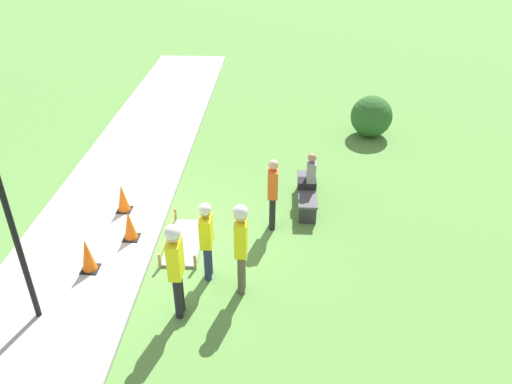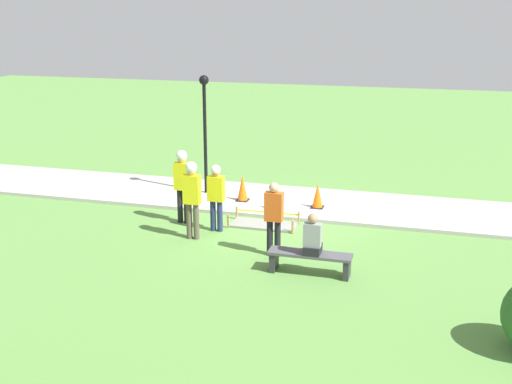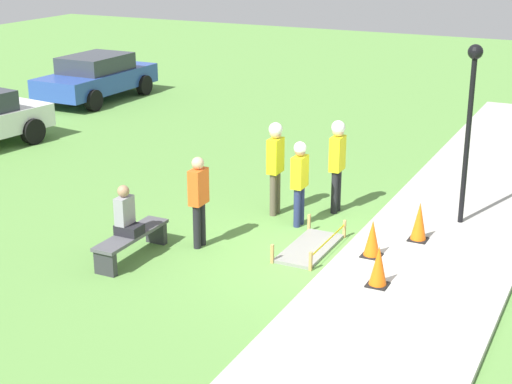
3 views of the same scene
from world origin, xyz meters
name	(u,v)px [view 2 (image 2 of 3)]	position (x,y,z in m)	size (l,w,h in m)	color
ground_plane	(277,219)	(0.00, 0.00, 0.00)	(60.00, 60.00, 0.00)	#5B8E42
sidewalk	(289,202)	(0.00, -1.49, 0.05)	(28.00, 2.97, 0.10)	#ADAAA3
wet_concrete_patch	(264,225)	(0.19, 0.60, 0.04)	(1.72, 0.77, 0.35)	gray
traffic_cone_near_patch	(318,196)	(-0.89, -1.03, 0.44)	(0.34, 0.34, 0.68)	black
traffic_cone_far_patch	(275,197)	(0.19, -0.57, 0.43)	(0.34, 0.34, 0.67)	black
traffic_cone_sidewalk_edge	(242,188)	(1.28, -1.10, 0.46)	(0.34, 0.34, 0.73)	black
park_bench	(310,259)	(-1.54, 3.29, 0.33)	(1.76, 0.44, 0.47)	#2D2D33
person_seated_on_bench	(313,238)	(-1.59, 3.34, 0.82)	(0.36, 0.44, 0.89)	black
worker_supervisor	(182,179)	(2.28, 0.89, 1.17)	(0.40, 0.28, 1.93)	black
worker_assistant	(216,192)	(1.24, 1.27, 1.00)	(0.40, 0.25, 1.70)	navy
worker_trainee	(192,192)	(1.61, 1.95, 1.17)	(0.40, 0.28, 1.92)	brown
bystander_in_orange_shirt	(274,215)	(-0.54, 2.48, 0.97)	(0.40, 0.22, 1.71)	black
lamppost_near	(205,116)	(2.56, -1.60, 2.40)	(0.28, 0.28, 3.46)	black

